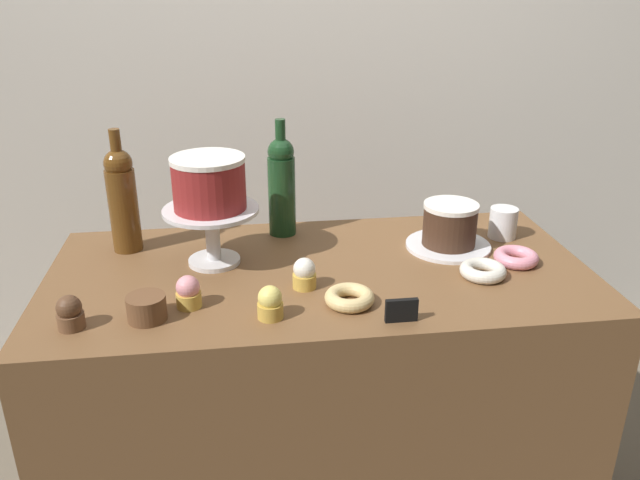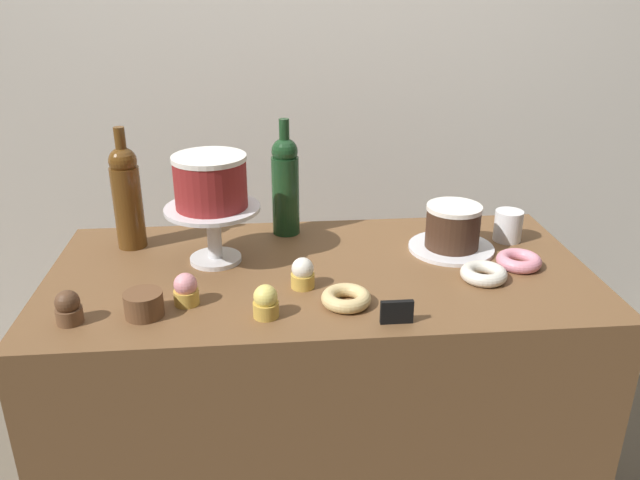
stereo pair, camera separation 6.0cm
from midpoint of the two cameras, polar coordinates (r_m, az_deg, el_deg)
The scene contains 18 objects.
back_wall at distance 2.35m, azimuth -3.81°, elevation 16.27°, with size 6.00×0.05×2.60m.
display_counter at distance 1.83m, azimuth -0.98°, elevation -15.28°, with size 1.34×0.66×0.89m.
cake_stand_pedestal at distance 1.61m, azimuth -10.69°, elevation 1.24°, with size 0.24×0.24×0.15m.
white_layer_cake at distance 1.58m, azimuth -10.99°, elevation 5.04°, with size 0.18×0.18×0.13m.
silver_serving_platter at distance 1.74m, azimuth 10.40°, elevation -0.50°, with size 0.23×0.23×0.01m.
chocolate_round_cake at distance 1.72m, azimuth 10.55°, elevation 1.41°, with size 0.14×0.14×0.11m.
wine_bottle_amber at distance 1.74m, azimuth -18.21°, elevation 3.58°, with size 0.08×0.08×0.33m.
wine_bottle_green at distance 1.76m, azimuth -4.43°, elevation 4.96°, with size 0.08×0.08×0.33m.
cupcake_lemon at distance 1.37m, azimuth -5.74°, elevation -5.65°, with size 0.06×0.06×0.07m.
cupcake_strawberry at distance 1.44m, azimuth -12.88°, elevation -4.61°, with size 0.06×0.06×0.07m.
cupcake_chocolate at distance 1.43m, azimuth -22.60°, elevation -6.06°, with size 0.06×0.06×0.07m.
cupcake_vanilla at distance 1.49m, azimuth -2.56°, elevation -3.06°, with size 0.06×0.06×0.07m.
donut_sugar at distance 1.59m, azimuth 13.32°, elevation -2.69°, with size 0.11×0.11×0.03m.
donut_glazed at distance 1.42m, azimuth 1.44°, elevation -5.19°, with size 0.11×0.11×0.03m.
donut_pink at distance 1.68m, azimuth 16.15°, elevation -1.51°, with size 0.11×0.11×0.03m.
cookie_stack at distance 1.42m, azimuth -16.43°, elevation -5.85°, with size 0.08×0.08×0.05m.
price_sign_chalkboard at distance 1.36m, azimuth 6.04°, elevation -6.29°, with size 0.07×0.01×0.05m.
coffee_cup_ceramic at distance 1.83m, azimuth 15.15°, elevation 1.49°, with size 0.08×0.08×0.08m.
Camera 1 is at (-0.19, -1.42, 1.58)m, focal length 35.78 mm.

